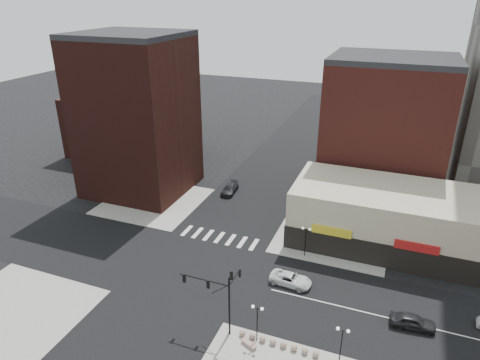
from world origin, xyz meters
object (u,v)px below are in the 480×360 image
(street_lamp_se_b, at_px, (342,337))
(street_lamp_ne, at_px, (306,234))
(dark_sedan_east, at_px, (413,321))
(street_lamp_se_a, at_px, (257,315))
(traffic_signal, at_px, (221,290))
(dark_sedan_north, at_px, (230,189))
(stone_bench, at_px, (249,344))
(white_suv, at_px, (291,279))

(street_lamp_se_b, relative_size, street_lamp_ne, 1.00)
(street_lamp_ne, relative_size, dark_sedan_east, 0.93)
(street_lamp_se_a, bearing_deg, traffic_signal, 177.43)
(traffic_signal, bearing_deg, dark_sedan_east, 22.10)
(street_lamp_se_a, distance_m, dark_sedan_north, 33.72)
(street_lamp_ne, relative_size, stone_bench, 2.36)
(street_lamp_se_b, bearing_deg, white_suv, 126.32)
(traffic_signal, height_order, stone_bench, traffic_signal)
(dark_sedan_north, bearing_deg, dark_sedan_east, -41.36)
(traffic_signal, distance_m, street_lamp_se_a, 4.12)
(street_lamp_se_a, height_order, dark_sedan_east, street_lamp_se_a)
(street_lamp_se_b, relative_size, dark_sedan_north, 0.83)
(street_lamp_se_a, distance_m, street_lamp_se_b, 8.00)
(street_lamp_se_a, distance_m, street_lamp_ne, 16.03)
(street_lamp_se_b, bearing_deg, street_lamp_ne, 113.63)
(traffic_signal, bearing_deg, white_suv, 64.70)
(street_lamp_ne, distance_m, dark_sedan_north, 21.56)
(traffic_signal, xyz_separation_m, white_suv, (4.55, 9.64, -4.28))
(dark_sedan_north, bearing_deg, street_lamp_se_a, -67.01)
(traffic_signal, relative_size, street_lamp_ne, 1.87)
(white_suv, bearing_deg, street_lamp_se_a, 179.06)
(street_lamp_ne, height_order, white_suv, street_lamp_ne)
(traffic_signal, height_order, white_suv, traffic_signal)
(street_lamp_se_a, bearing_deg, dark_sedan_east, 27.73)
(street_lamp_ne, bearing_deg, stone_bench, -94.92)
(white_suv, distance_m, stone_bench, 10.88)
(street_lamp_ne, bearing_deg, white_suv, -91.93)
(traffic_signal, height_order, street_lamp_se_b, traffic_signal)
(white_suv, height_order, dark_sedan_east, dark_sedan_east)
(street_lamp_se_b, distance_m, dark_sedan_north, 38.00)
(dark_sedan_east, xyz_separation_m, dark_sedan_north, (-29.40, 22.52, -0.04))
(dark_sedan_east, relative_size, stone_bench, 2.54)
(white_suv, xyz_separation_m, dark_sedan_north, (-16.00, 20.18, 0.04))
(street_lamp_se_b, xyz_separation_m, street_lamp_ne, (-7.00, 16.00, 0.00))
(white_suv, relative_size, dark_sedan_east, 1.09)
(street_lamp_se_a, relative_size, street_lamp_se_b, 1.00)
(street_lamp_se_b, bearing_deg, traffic_signal, 179.18)
(dark_sedan_east, height_order, stone_bench, dark_sedan_east)
(street_lamp_ne, distance_m, dark_sedan_east, 15.92)
(street_lamp_ne, bearing_deg, street_lamp_se_a, -93.58)
(street_lamp_se_a, xyz_separation_m, dark_sedan_north, (-15.21, 29.98, -2.57))
(traffic_signal, distance_m, stone_bench, 5.81)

